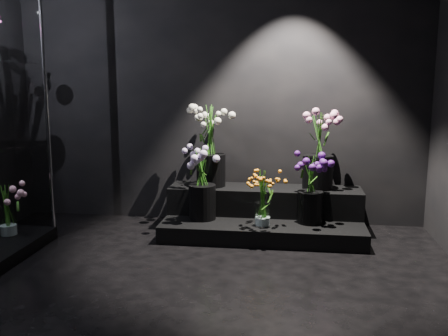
# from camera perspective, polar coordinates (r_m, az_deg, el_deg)

# --- Properties ---
(floor) EXTENTS (4.00, 4.00, 0.00)m
(floor) POSITION_cam_1_polar(r_m,az_deg,el_deg) (3.28, -5.82, -15.49)
(floor) COLOR black
(floor) RESTS_ON ground
(wall_back) EXTENTS (4.00, 0.00, 4.00)m
(wall_back) POSITION_cam_1_polar(r_m,az_deg,el_deg) (4.92, -0.58, 10.02)
(wall_back) COLOR black
(wall_back) RESTS_ON floor
(display_riser) EXTENTS (1.81, 0.80, 0.40)m
(display_riser) POSITION_cam_1_polar(r_m,az_deg,el_deg) (4.68, 4.56, -5.31)
(display_riser) COLOR black
(display_riser) RESTS_ON floor
(bouquet_orange_bells) EXTENTS (0.31, 0.31, 0.48)m
(bouquet_orange_bells) POSITION_cam_1_polar(r_m,az_deg,el_deg) (4.34, 4.46, -3.37)
(bouquet_orange_bells) COLOR white
(bouquet_orange_bells) RESTS_ON display_riser
(bouquet_lilac) EXTENTS (0.39, 0.39, 0.64)m
(bouquet_lilac) POSITION_cam_1_polar(r_m,az_deg,el_deg) (4.50, -2.52, -1.23)
(bouquet_lilac) COLOR black
(bouquet_lilac) RESTS_ON display_riser
(bouquet_purple) EXTENTS (0.35, 0.35, 0.59)m
(bouquet_purple) POSITION_cam_1_polar(r_m,az_deg,el_deg) (4.45, 9.86, -2.08)
(bouquet_purple) COLOR black
(bouquet_purple) RESTS_ON display_riser
(bouquet_cream_roses) EXTENTS (0.38, 0.38, 0.77)m
(bouquet_cream_roses) POSITION_cam_1_polar(r_m,az_deg,el_deg) (4.72, -1.51, 2.94)
(bouquet_cream_roses) COLOR black
(bouquet_cream_roses) RESTS_ON display_riser
(bouquet_pink_roses) EXTENTS (0.48, 0.48, 0.74)m
(bouquet_pink_roses) POSITION_cam_1_polar(r_m,az_deg,el_deg) (4.68, 10.76, 2.59)
(bouquet_pink_roses) COLOR black
(bouquet_pink_roses) RESTS_ON display_riser
(bouquet_case_base_pink) EXTENTS (0.41, 0.41, 0.45)m
(bouquet_case_base_pink) POSITION_cam_1_polar(r_m,az_deg,el_deg) (4.60, -23.56, -4.18)
(bouquet_case_base_pink) COLOR white
(bouquet_case_base_pink) RESTS_ON display_case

